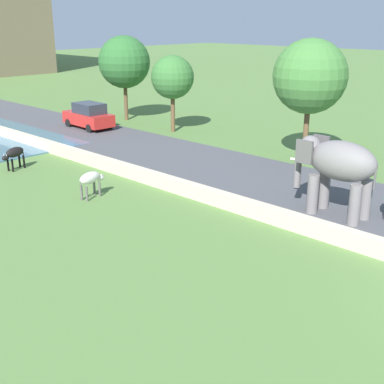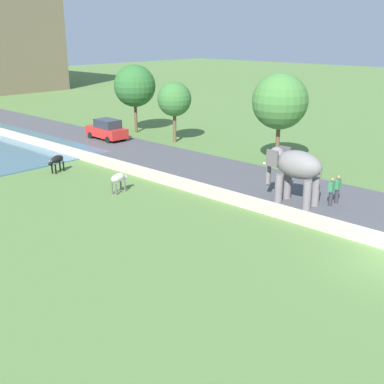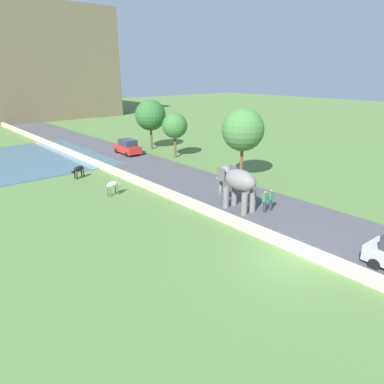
% 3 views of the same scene
% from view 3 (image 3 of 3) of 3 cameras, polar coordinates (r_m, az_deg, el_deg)
% --- Properties ---
extents(ground_plane, '(220.00, 220.00, 0.00)m').
position_cam_3_polar(ground_plane, '(19.16, 15.49, -11.02)').
color(ground_plane, '#567A3D').
extents(road_surface, '(7.00, 120.00, 0.06)m').
position_cam_3_polar(road_surface, '(35.90, -6.60, 3.80)').
color(road_surface, '#4C4C51').
rests_on(road_surface, ground).
extents(barrier_wall, '(0.40, 110.00, 0.63)m').
position_cam_3_polar(barrier_wall, '(32.26, -10.22, 2.40)').
color(barrier_wall, beige).
rests_on(barrier_wall, ground).
extents(elephant, '(1.44, 3.47, 2.99)m').
position_cam_3_polar(elephant, '(24.73, 7.40, 1.60)').
color(elephant, slate).
rests_on(elephant, ground).
extents(person_beside_elephant, '(0.36, 0.22, 1.63)m').
position_cam_3_polar(person_beside_elephant, '(24.72, 11.74, -1.50)').
color(person_beside_elephant, '#33333D').
rests_on(person_beside_elephant, ground).
extents(person_trailing, '(0.36, 0.22, 1.63)m').
position_cam_3_polar(person_trailing, '(25.16, 12.68, -1.21)').
color(person_trailing, '#33333D').
rests_on(person_trailing, ground).
extents(car_red, '(1.92, 4.06, 1.80)m').
position_cam_3_polar(car_red, '(42.55, -10.43, 7.21)').
color(car_red, red).
rests_on(car_red, ground).
extents(cow_white, '(1.42, 0.63, 1.15)m').
position_cam_3_polar(cow_white, '(28.47, -12.71, 1.09)').
color(cow_white, silver).
rests_on(cow_white, ground).
extents(cow_black, '(1.42, 0.73, 1.15)m').
position_cam_3_polar(cow_black, '(33.94, -17.98, 3.51)').
color(cow_black, black).
rests_on(cow_black, ground).
extents(tree_near, '(3.77, 3.77, 6.37)m').
position_cam_3_polar(tree_near, '(31.75, 8.26, 9.95)').
color(tree_near, brown).
rests_on(tree_near, ground).
extents(tree_mid, '(2.82, 2.82, 5.03)m').
position_cam_3_polar(tree_mid, '(39.91, -2.81, 10.67)').
color(tree_mid, brown).
rests_on(tree_mid, ground).
extents(tree_far, '(3.76, 3.76, 6.13)m').
position_cam_3_polar(tree_far, '(44.63, -6.76, 12.27)').
color(tree_far, brown).
rests_on(tree_far, ground).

